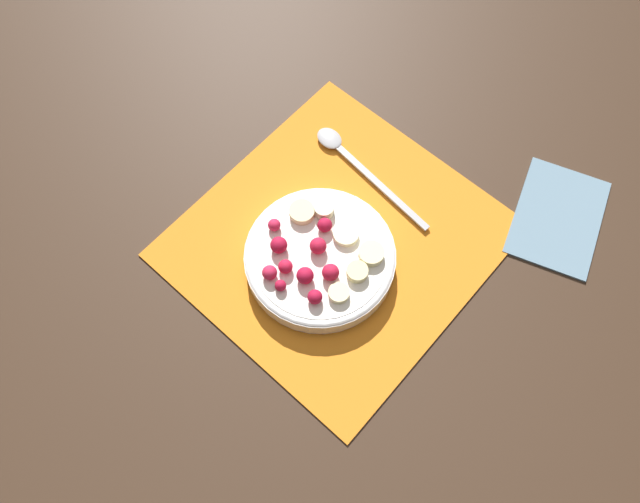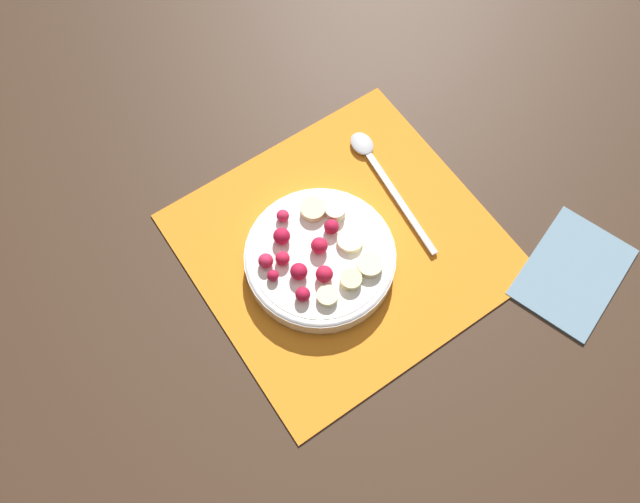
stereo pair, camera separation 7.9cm
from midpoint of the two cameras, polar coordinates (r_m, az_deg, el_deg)
name	(u,v)px [view 2 (the right image)]	position (r m, az deg, el deg)	size (l,w,h in m)	color
ground_plane	(343,245)	(0.84, 4.79, 0.29)	(3.00, 3.00, 0.00)	#382619
placemat	(343,244)	(0.84, 4.80, 0.37)	(0.39, 0.37, 0.01)	orange
fruit_bowl	(320,257)	(0.80, 2.77, -0.82)	(0.20, 0.20, 0.05)	white
spoon	(377,166)	(0.89, 7.75, 7.48)	(0.04, 0.22, 0.01)	#B2B2B7
napkin	(573,272)	(0.90, 24.52, -1.98)	(0.19, 0.16, 0.01)	slate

